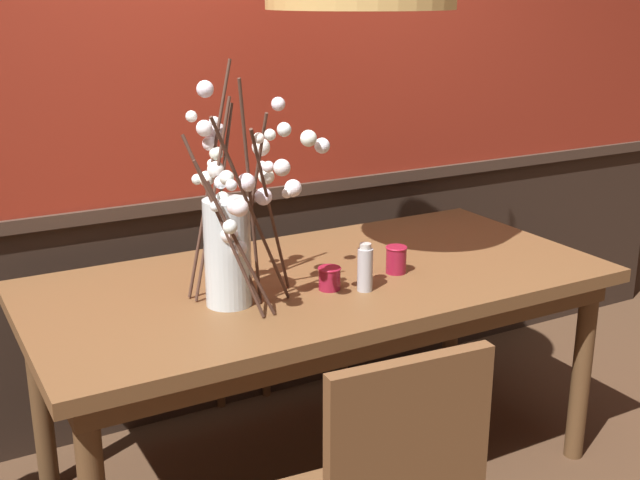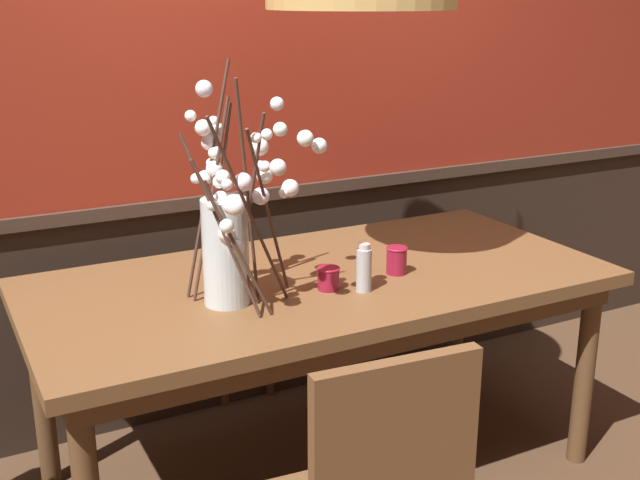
% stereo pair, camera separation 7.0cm
% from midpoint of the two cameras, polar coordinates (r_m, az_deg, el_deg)
% --- Properties ---
extents(ground_plane, '(24.00, 24.00, 0.00)m').
position_cam_midpoint_polar(ground_plane, '(3.07, -0.68, -16.17)').
color(ground_plane, '#4C3321').
extents(back_wall, '(4.86, 0.14, 2.76)m').
position_cam_midpoint_polar(back_wall, '(3.20, -6.76, 11.37)').
color(back_wall, '#2D2119').
rests_on(back_wall, ground).
extents(dining_table, '(1.97, 0.95, 0.77)m').
position_cam_midpoint_polar(dining_table, '(2.75, -0.73, -4.18)').
color(dining_table, brown).
rests_on(dining_table, ground).
extents(chair_far_side_right, '(0.46, 0.43, 0.97)m').
position_cam_midpoint_polar(chair_far_side_right, '(3.65, -3.48, -1.10)').
color(chair_far_side_right, brown).
rests_on(chair_far_side_right, ground).
extents(chair_far_side_left, '(0.46, 0.47, 0.91)m').
position_cam_midpoint_polar(chair_far_side_left, '(3.49, -12.18, -2.83)').
color(chair_far_side_left, brown).
rests_on(chair_far_side_left, ground).
extents(vase_with_blossoms, '(0.40, 0.40, 0.74)m').
position_cam_midpoint_polar(vase_with_blossoms, '(2.42, -7.15, 0.56)').
color(vase_with_blossoms, silver).
rests_on(vase_with_blossoms, dining_table).
extents(candle_holder_nearer_center, '(0.08, 0.08, 0.08)m').
position_cam_midpoint_polar(candle_holder_nearer_center, '(2.58, -0.09, -2.75)').
color(candle_holder_nearer_center, maroon).
rests_on(candle_holder_nearer_center, dining_table).
extents(candle_holder_nearer_edge, '(0.08, 0.08, 0.10)m').
position_cam_midpoint_polar(candle_holder_nearer_edge, '(2.74, 4.76, -1.41)').
color(candle_holder_nearer_edge, maroon).
rests_on(candle_holder_nearer_edge, dining_table).
extents(condiment_bottle, '(0.05, 0.05, 0.16)m').
position_cam_midpoint_polar(condiment_bottle, '(2.56, 2.47, -2.04)').
color(condiment_bottle, '#ADADB2').
rests_on(condiment_bottle, dining_table).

